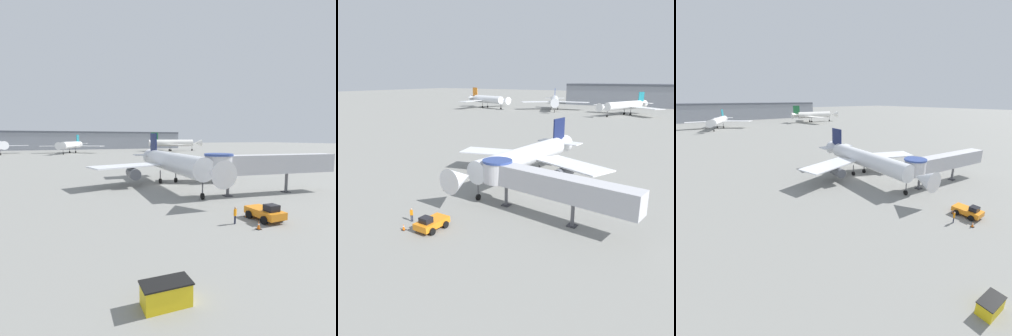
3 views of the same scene
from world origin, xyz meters
TOP-DOWN VIEW (x-y plane):
  - ground_plane at (0.00, 0.00)m, footprint 800.00×800.00m
  - main_airplane at (1.89, -0.24)m, footprint 29.29×32.36m
  - jet_bridge at (11.34, -12.45)m, footprint 21.55×5.57m
  - pushback_tug_orange at (2.51, -22.70)m, footprint 2.52×3.94m
  - traffic_cone_apron_front at (-0.04, -24.59)m, footprint 0.45×0.45m
  - traffic_cone_near_nose at (1.46, -21.12)m, footprint 0.51×0.51m
  - ground_crew_marshaller at (-1.08, -22.46)m, footprint 0.38×0.34m
  - background_jet_orange_tail at (-87.69, 110.17)m, footprint 33.85×35.64m
  - background_jet_teal_tail at (-10.12, 113.80)m, footprint 34.37×34.17m
  - background_jet_blue_tail at (-48.84, 119.33)m, footprint 34.92×35.69m

SIDE VIEW (x-z plane):
  - ground_plane at x=0.00m, z-range 0.00..0.00m
  - traffic_cone_apron_front at x=-0.04m, z-range -0.02..0.73m
  - traffic_cone_near_nose at x=1.46m, z-range -0.02..0.82m
  - pushback_tug_orange at x=2.51m, z-range -0.09..1.72m
  - ground_crew_marshaller at x=-1.08m, z-range 0.13..1.84m
  - main_airplane at x=1.89m, z-range -0.72..8.71m
  - jet_bridge at x=11.34m, z-range 1.41..7.60m
  - background_jet_teal_tail at x=-10.12m, z-range -0.64..9.82m
  - background_jet_blue_tail at x=-48.84m, z-range -0.72..10.64m
  - background_jet_orange_tail at x=-87.69m, z-range -0.73..10.76m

